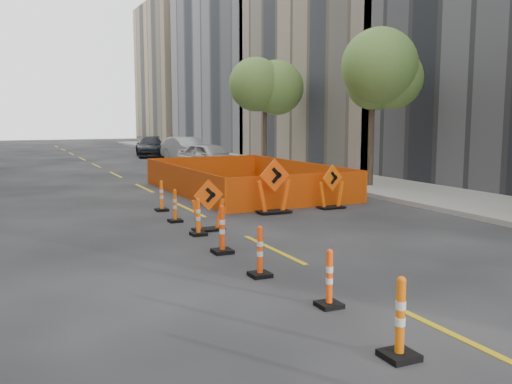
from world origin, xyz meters
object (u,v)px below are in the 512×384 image
channelizer_5 (222,229)px  chevron_sign_center (274,186)px  channelizer_6 (198,217)px  channelizer_2 (400,318)px  channelizer_4 (260,251)px  parked_car_near (210,157)px  channelizer_3 (329,278)px  parked_car_mid (186,149)px  channelizer_8 (162,196)px  channelizer_7 (175,206)px  chevron_sign_left (208,205)px  parked_car_far (151,147)px  chevron_sign_right (332,187)px

channelizer_5 → chevron_sign_center: bearing=51.4°
channelizer_6 → chevron_sign_center: size_ratio=0.56×
channelizer_2 → channelizer_4: size_ratio=1.09×
channelizer_4 → chevron_sign_center: bearing=61.5°
parked_car_near → channelizer_6: bearing=-126.7°
channelizer_6 → channelizer_3: bearing=-89.1°
chevron_sign_center → parked_car_mid: 20.88m
channelizer_3 → channelizer_8: 9.95m
channelizer_7 → chevron_sign_center: 3.18m
chevron_sign_left → parked_car_near: parked_car_near is taller
channelizer_3 → channelizer_5: 3.99m
parked_car_far → channelizer_5: bearing=-91.2°
channelizer_2 → parked_car_near: (6.21, 23.75, 0.25)m
channelizer_4 → parked_car_mid: bearing=75.1°
channelizer_2 → chevron_sign_left: bearing=86.1°
chevron_sign_left → chevron_sign_center: size_ratio=0.80×
parked_car_mid → channelizer_4: bearing=-112.0°
parked_car_near → parked_car_far: (-0.12, 12.38, -0.04)m
chevron_sign_right → parked_car_near: (0.82, 13.62, 0.05)m
channelizer_5 → chevron_sign_right: (5.38, 4.17, 0.19)m
channelizer_2 → chevron_sign_right: 11.48m
channelizer_2 → channelizer_4: bearing=90.3°
channelizer_8 → parked_car_far: (5.79, 24.19, 0.25)m
channelizer_4 → channelizer_6: 3.98m
channelizer_5 → parked_car_far: bearing=78.6°
channelizer_3 → parked_car_far: (5.86, 34.14, 0.26)m
channelizer_4 → parked_car_far: parked_car_far is taller
channelizer_7 → channelizer_2: bearing=-90.8°
parked_car_near → channelizer_2: bearing=-120.4°
channelizer_6 → parked_car_near: size_ratio=0.21×
channelizer_6 → parked_car_mid: (6.93, 22.66, 0.33)m
chevron_sign_center → parked_car_far: chevron_sign_center is taller
channelizer_8 → parked_car_far: bearing=76.5°
chevron_sign_right → parked_car_mid: 20.55m
parked_car_near → parked_car_far: bearing=74.8°
channelizer_6 → channelizer_8: (0.16, 3.98, 0.01)m
channelizer_3 → channelizer_5: channelizer_5 is taller
channelizer_7 → parked_car_near: size_ratio=0.21×
chevron_sign_left → chevron_sign_center: (2.73, 1.67, 0.17)m
channelizer_5 → parked_car_far: (6.08, 30.16, 0.20)m
channelizer_5 → parked_car_far: parked_car_far is taller
chevron_sign_center → chevron_sign_left: bearing=-151.3°
channelizer_6 → parked_car_mid: size_ratio=0.19×
channelizer_8 → parked_car_near: size_ratio=0.21×
channelizer_3 → chevron_sign_right: size_ratio=0.65×
channelizer_7 → parked_car_near: bearing=66.3°
chevron_sign_left → parked_car_near: size_ratio=0.30×
chevron_sign_center → channelizer_4: bearing=-121.4°
channelizer_7 → chevron_sign_center: bearing=2.5°
channelizer_7 → channelizer_8: 2.00m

